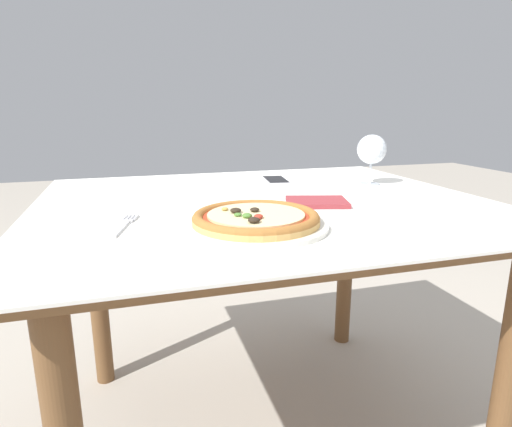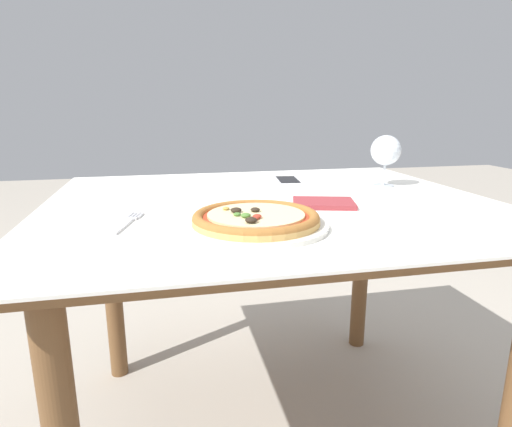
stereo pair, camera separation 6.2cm
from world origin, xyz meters
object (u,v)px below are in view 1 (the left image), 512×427
Objects in this scene: wine_glass_far_left at (372,150)px; cell_phone at (276,181)px; fork at (124,225)px; dining_table at (264,232)px; pizza_plate at (256,220)px.

cell_phone is at bearing 155.58° from wine_glass_far_left.
dining_table is at bearing 23.21° from fork.
wine_glass_far_left is at bearing 17.64° from dining_table.
wine_glass_far_left is (0.39, 0.12, 0.20)m from dining_table.
pizza_plate is 1.76× the size of fork.
fork is 0.62m from cell_phone.
pizza_plate is at bearing -113.45° from cell_phone.
wine_glass_far_left is (0.74, 0.28, 0.11)m from fork.
fork is (-0.26, 0.09, -0.01)m from pizza_plate.
fork is 1.08× the size of wine_glass_far_left.
fork is 0.80m from wine_glass_far_left.
dining_table is 3.92× the size of pizza_plate.
dining_table is 0.28m from pizza_plate.
pizza_plate is at bearing -142.78° from wine_glass_far_left.
pizza_plate is 0.54m from cell_phone.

